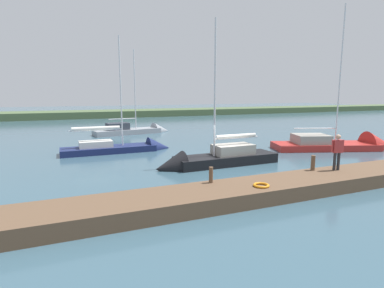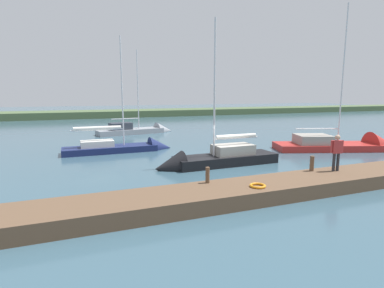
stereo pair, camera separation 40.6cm
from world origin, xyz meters
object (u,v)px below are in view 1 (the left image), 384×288
(sailboat_behind_pier, at_px, (138,132))
(life_ring_buoy, at_px, (261,185))
(sailboat_far_left, at_px, (211,162))
(person_on_dock, at_px, (337,149))
(sailboat_mid_channel, at_px, (125,149))
(sailboat_far_right, at_px, (348,147))
(mooring_post_near, at_px, (211,175))
(mooring_post_far, at_px, (313,163))

(sailboat_behind_pier, bearing_deg, life_ring_buoy, -100.35)
(sailboat_far_left, bearing_deg, life_ring_buoy, 80.91)
(life_ring_buoy, bearing_deg, person_on_dock, -170.45)
(life_ring_buoy, relative_size, person_on_dock, 0.37)
(sailboat_far_left, xyz_separation_m, person_on_dock, (-4.09, 5.58, 1.42))
(sailboat_mid_channel, height_order, sailboat_far_right, sailboat_far_right)
(person_on_dock, bearing_deg, sailboat_mid_channel, -135.40)
(mooring_post_near, relative_size, sailboat_far_left, 0.07)
(life_ring_buoy, relative_size, sailboat_mid_channel, 0.07)
(mooring_post_near, bearing_deg, life_ring_buoy, 142.71)
(life_ring_buoy, distance_m, person_on_dock, 5.14)
(mooring_post_far, relative_size, life_ring_buoy, 1.12)
(sailboat_mid_channel, height_order, sailboat_behind_pier, sailboat_behind_pier)
(life_ring_buoy, relative_size, sailboat_far_right, 0.05)
(life_ring_buoy, distance_m, sailboat_behind_pier, 23.49)
(life_ring_buoy, bearing_deg, mooring_post_far, -162.11)
(mooring_post_near, height_order, life_ring_buoy, mooring_post_near)
(mooring_post_near, bearing_deg, sailboat_behind_pier, -94.77)
(sailboat_far_right, xyz_separation_m, sailboat_far_left, (12.54, 0.97, 0.05))
(sailboat_behind_pier, relative_size, person_on_dock, 5.61)
(mooring_post_near, distance_m, life_ring_buoy, 2.10)
(mooring_post_far, distance_m, life_ring_buoy, 4.11)
(sailboat_far_left, bearing_deg, mooring_post_far, 119.07)
(sailboat_far_left, distance_m, sailboat_behind_pier, 17.08)
(mooring_post_near, relative_size, sailboat_far_right, 0.06)
(mooring_post_near, height_order, sailboat_behind_pier, sailboat_behind_pier)
(sailboat_mid_channel, distance_m, sailboat_behind_pier, 10.81)
(mooring_post_far, height_order, life_ring_buoy, mooring_post_far)
(sailboat_mid_channel, bearing_deg, mooring_post_far, -60.02)
(sailboat_far_left, bearing_deg, sailboat_far_right, -176.78)
(mooring_post_far, distance_m, sailboat_mid_channel, 13.87)
(life_ring_buoy, bearing_deg, mooring_post_near, -37.29)
(life_ring_buoy, bearing_deg, sailboat_behind_pier, -90.49)
(sailboat_far_left, height_order, person_on_dock, sailboat_far_left)
(mooring_post_far, xyz_separation_m, sailboat_mid_channel, (7.01, -11.93, -0.86))
(mooring_post_near, height_order, sailboat_mid_channel, sailboat_mid_channel)
(mooring_post_near, distance_m, sailboat_far_left, 5.80)
(sailboat_mid_channel, relative_size, person_on_dock, 5.29)
(sailboat_mid_channel, bearing_deg, sailboat_behind_pier, 71.70)
(sailboat_mid_channel, distance_m, person_on_dock, 14.84)
(mooring_post_far, distance_m, sailboat_behind_pier, 22.54)
(mooring_post_near, distance_m, sailboat_behind_pier, 22.31)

